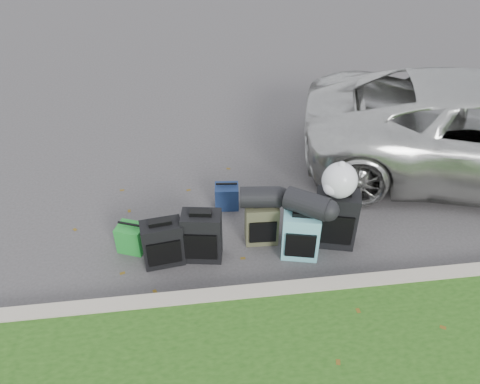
{
  "coord_description": "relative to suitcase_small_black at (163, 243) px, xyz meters",
  "views": [
    {
      "loc": [
        -0.66,
        -4.28,
        3.91
      ],
      "look_at": [
        -0.1,
        0.2,
        0.55
      ],
      "focal_mm": 35.0,
      "sensor_mm": 36.0,
      "label": 1
    }
  ],
  "objects": [
    {
      "name": "ground",
      "position": [
        1.05,
        0.3,
        -0.28
      ],
      "size": [
        120.0,
        120.0,
        0.0
      ],
      "primitive_type": "plane",
      "color": "#383535",
      "rests_on": "ground"
    },
    {
      "name": "curb",
      "position": [
        1.05,
        -0.7,
        -0.21
      ],
      "size": [
        120.0,
        0.18,
        0.15
      ],
      "primitive_type": "cube",
      "color": "#9E937F",
      "rests_on": "ground"
    },
    {
      "name": "suitcase_small_black",
      "position": [
        0.0,
        0.0,
        0.0
      ],
      "size": [
        0.48,
        0.31,
        0.57
      ],
      "primitive_type": "cube",
      "rotation": [
        0.0,
        0.0,
        0.13
      ],
      "color": "black",
      "rests_on": "ground"
    },
    {
      "name": "suitcase_large_black_left",
      "position": [
        0.45,
        0.02,
        0.03
      ],
      "size": [
        0.48,
        0.33,
        0.64
      ],
      "primitive_type": "cube",
      "rotation": [
        0.0,
        0.0,
        -0.16
      ],
      "color": "black",
      "rests_on": "ground"
    },
    {
      "name": "suitcase_olive",
      "position": [
        1.17,
        0.23,
        -0.02
      ],
      "size": [
        0.4,
        0.26,
        0.53
      ],
      "primitive_type": "cube",
      "rotation": [
        0.0,
        0.0,
        -0.04
      ],
      "color": "#373824",
      "rests_on": "ground"
    },
    {
      "name": "suitcase_teal",
      "position": [
        1.57,
        -0.08,
        0.01
      ],
      "size": [
        0.46,
        0.34,
        0.6
      ],
      "primitive_type": "cube",
      "rotation": [
        0.0,
        0.0,
        -0.23
      ],
      "color": "teal",
      "rests_on": "ground"
    },
    {
      "name": "suitcase_large_black_right",
      "position": [
        2.03,
        0.08,
        0.08
      ],
      "size": [
        0.55,
        0.41,
        0.73
      ],
      "primitive_type": "cube",
      "rotation": [
        0.0,
        0.0,
        -0.26
      ],
      "color": "black",
      "rests_on": "ground"
    },
    {
      "name": "tote_green",
      "position": [
        -0.38,
        0.26,
        -0.11
      ],
      "size": [
        0.37,
        0.34,
        0.35
      ],
      "primitive_type": "cube",
      "rotation": [
        0.0,
        0.0,
        -0.38
      ],
      "color": "#1C8129",
      "rests_on": "ground"
    },
    {
      "name": "tote_navy",
      "position": [
        0.82,
        0.94,
        -0.12
      ],
      "size": [
        0.33,
        0.27,
        0.33
      ],
      "primitive_type": "cube",
      "rotation": [
        0.0,
        0.0,
        -0.09
      ],
      "color": "navy",
      "rests_on": "ground"
    },
    {
      "name": "duffel_left",
      "position": [
        1.15,
        0.23,
        0.37
      ],
      "size": [
        0.49,
        0.3,
        0.25
      ],
      "primitive_type": "cylinder",
      "rotation": [
        0.0,
        1.57,
        -0.11
      ],
      "color": "black",
      "rests_on": "suitcase_olive"
    },
    {
      "name": "duffel_right",
      "position": [
        1.62,
        -0.05,
        0.45
      ],
      "size": [
        0.55,
        0.5,
        0.27
      ],
      "primitive_type": "cylinder",
      "rotation": [
        0.0,
        1.57,
        -0.62
      ],
      "color": "black",
      "rests_on": "suitcase_teal"
    },
    {
      "name": "trash_bag",
      "position": [
        2.0,
        0.07,
        0.65
      ],
      "size": [
        0.4,
        0.4,
        0.4
      ],
      "primitive_type": "sphere",
      "color": "silver",
      "rests_on": "suitcase_large_black_right"
    }
  ]
}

